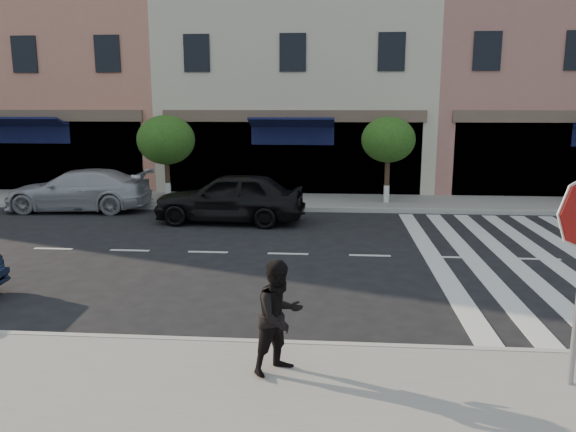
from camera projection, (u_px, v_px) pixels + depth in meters
The scene contains 11 objects.
ground at pixel (270, 314), 9.89m from camera, with size 120.00×120.00×0.00m, color black.
sidewalk_near at pixel (232, 432), 6.21m from camera, with size 60.00×4.50×0.15m, color gray.
sidewalk_far at pixel (303, 202), 20.62m from camera, with size 60.00×3.00×0.15m, color gray.
building_west_mid at pixel (74, 29), 25.97m from camera, with size 10.00×9.00×14.00m, color tan.
building_centre at pixel (300, 61), 25.45m from camera, with size 11.00×9.00×11.00m, color beige.
building_east_mid at pixel (576, 36), 24.31m from camera, with size 13.00×9.00×13.00m, color #AB7265.
street_tree_wb at pixel (166, 140), 20.38m from camera, with size 2.10×2.10×3.06m.
street_tree_c at pixel (388, 140), 19.74m from camera, with size 1.90×1.90×3.04m.
walker at pixel (279, 317), 7.32m from camera, with size 0.74×0.58×1.52m, color black.
car_far_left at pixel (78, 190), 19.24m from camera, with size 1.98×4.88×1.42m, color #ABABB1.
car_far_mid at pixel (230, 197), 17.32m from camera, with size 1.85×4.59×1.57m, color black.
Camera 1 is at (1.07, -9.30, 3.65)m, focal length 35.00 mm.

